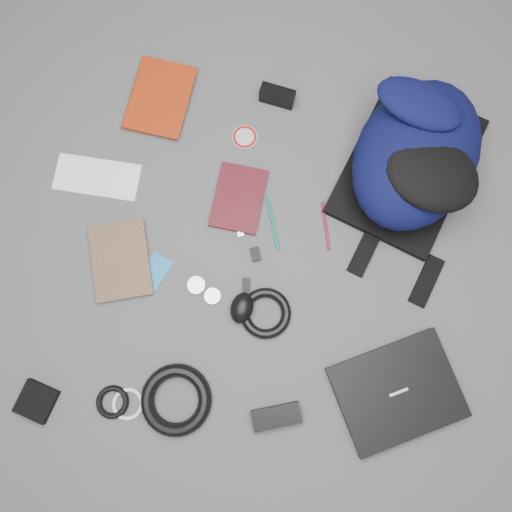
# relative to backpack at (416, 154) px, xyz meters

# --- Properties ---
(ground) EXTENTS (4.00, 4.00, 0.00)m
(ground) POSITION_rel_backpack_xyz_m (-0.39, -0.33, -0.10)
(ground) COLOR #4F4F51
(ground) RESTS_ON ground
(backpack) EXTENTS (0.49, 0.59, 0.21)m
(backpack) POSITION_rel_backpack_xyz_m (0.00, 0.00, 0.00)
(backpack) COLOR black
(backpack) RESTS_ON ground
(laptop) EXTENTS (0.39, 0.37, 0.03)m
(laptop) POSITION_rel_backpack_xyz_m (0.04, -0.64, -0.09)
(laptop) COLOR black
(laptop) RESTS_ON ground
(textbook_red) EXTENTS (0.19, 0.25, 0.03)m
(textbook_red) POSITION_rel_backpack_xyz_m (-0.83, 0.11, -0.09)
(textbook_red) COLOR maroon
(textbook_red) RESTS_ON ground
(comic_book) EXTENTS (0.22, 0.26, 0.02)m
(comic_book) POSITION_rel_backpack_xyz_m (-0.84, -0.42, -0.10)
(comic_book) COLOR #C28B0D
(comic_book) RESTS_ON ground
(envelope) EXTENTS (0.25, 0.11, 0.00)m
(envelope) POSITION_rel_backpack_xyz_m (-0.89, -0.16, -0.10)
(envelope) COLOR white
(envelope) RESTS_ON ground
(dvd_case) EXTENTS (0.15, 0.20, 0.02)m
(dvd_case) POSITION_rel_backpack_xyz_m (-0.47, -0.17, -0.10)
(dvd_case) COLOR #3C0B10
(dvd_case) RESTS_ON ground
(compact_camera) EXTENTS (0.11, 0.05, 0.06)m
(compact_camera) POSITION_rel_backpack_xyz_m (-0.40, 0.15, -0.08)
(compact_camera) COLOR black
(compact_camera) RESTS_ON ground
(sticker_disc) EXTENTS (0.09, 0.09, 0.00)m
(sticker_disc) POSITION_rel_backpack_xyz_m (-0.48, 0.02, -0.10)
(sticker_disc) COLOR silver
(sticker_disc) RESTS_ON ground
(pen_teal) EXTENTS (0.06, 0.15, 0.01)m
(pen_teal) POSITION_rel_backpack_xyz_m (-0.36, -0.22, -0.10)
(pen_teal) COLOR #0D7865
(pen_teal) RESTS_ON ground
(pen_red) EXTENTS (0.04, 0.14, 0.01)m
(pen_red) POSITION_rel_backpack_xyz_m (-0.21, -0.21, -0.10)
(pen_red) COLOR maroon
(pen_red) RESTS_ON ground
(id_badge) EXTENTS (0.09, 0.11, 0.00)m
(id_badge) POSITION_rel_backpack_xyz_m (-0.67, -0.41, -0.10)
(id_badge) COLOR #1A7CC6
(id_badge) RESTS_ON ground
(usb_black) EXTENTS (0.03, 0.06, 0.01)m
(usb_black) POSITION_rel_backpack_xyz_m (-0.41, -0.42, -0.10)
(usb_black) COLOR black
(usb_black) RESTS_ON ground
(usb_silver) EXTENTS (0.03, 0.05, 0.01)m
(usb_silver) POSITION_rel_backpack_xyz_m (-0.45, -0.26, -0.10)
(usb_silver) COLOR silver
(usb_silver) RESTS_ON ground
(key_fob) EXTENTS (0.04, 0.05, 0.01)m
(key_fob) POSITION_rel_backpack_xyz_m (-0.39, -0.32, -0.10)
(key_fob) COLOR black
(key_fob) RESTS_ON ground
(mouse) EXTENTS (0.07, 0.09, 0.05)m
(mouse) POSITION_rel_backpack_xyz_m (-0.41, -0.48, -0.08)
(mouse) COLOR black
(mouse) RESTS_ON ground
(headphone_left) EXTENTS (0.05, 0.05, 0.01)m
(headphone_left) POSITION_rel_backpack_xyz_m (-0.55, -0.43, -0.10)
(headphone_left) COLOR #ACACAE
(headphone_left) RESTS_ON ground
(headphone_right) EXTENTS (0.05, 0.05, 0.01)m
(headphone_right) POSITION_rel_backpack_xyz_m (-0.50, -0.46, -0.10)
(headphone_right) COLOR #BABABD
(headphone_right) RESTS_ON ground
(cable_coil) EXTENTS (0.19, 0.19, 0.03)m
(cable_coil) POSITION_rel_backpack_xyz_m (-0.34, -0.48, -0.09)
(cable_coil) COLOR black
(cable_coil) RESTS_ON ground
(power_brick) EXTENTS (0.14, 0.10, 0.03)m
(power_brick) POSITION_rel_backpack_xyz_m (-0.27, -0.75, -0.09)
(power_brick) COLOR black
(power_brick) RESTS_ON ground
(power_cord_coil) EXTENTS (0.19, 0.19, 0.04)m
(power_cord_coil) POSITION_rel_backpack_xyz_m (-0.54, -0.74, -0.09)
(power_cord_coil) COLOR black
(power_cord_coil) RESTS_ON ground
(pouch) EXTENTS (0.11, 0.11, 0.02)m
(pouch) POSITION_rel_backpack_xyz_m (-0.91, -0.80, -0.09)
(pouch) COLOR black
(pouch) RESTS_ON ground
(earbud_coil) EXTENTS (0.11, 0.11, 0.02)m
(earbud_coil) POSITION_rel_backpack_xyz_m (-0.71, -0.78, -0.10)
(earbud_coil) COLOR black
(earbud_coil) RESTS_ON ground
(white_cable_coil) EXTENTS (0.10, 0.10, 0.01)m
(white_cable_coil) POSITION_rel_backpack_xyz_m (-0.67, -0.78, -0.10)
(white_cable_coil) COLOR white
(white_cable_coil) RESTS_ON ground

